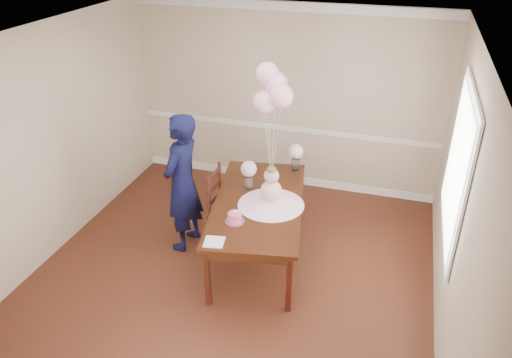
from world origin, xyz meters
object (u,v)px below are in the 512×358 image
object	(u,v)px
woman	(182,183)
dining_chair_seat	(230,212)
birthday_cake	(235,217)
dining_table_top	(258,203)

from	to	relation	value
woman	dining_chair_seat	bearing A→B (deg)	116.35
birthday_cake	dining_chair_seat	size ratio (longest dim) A/B	0.35
dining_table_top	woman	size ratio (longest dim) A/B	1.16
dining_table_top	dining_chair_seat	world-z (taller)	dining_table_top
dining_chair_seat	woman	bearing A→B (deg)	-157.65
birthday_cake	dining_chair_seat	world-z (taller)	birthday_cake
birthday_cake	woman	size ratio (longest dim) A/B	0.09
dining_table_top	woman	bearing A→B (deg)	172.19
dining_table_top	woman	xyz separation A→B (m)	(-0.94, -0.04, 0.14)
dining_table_top	dining_chair_seat	distance (m)	0.53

